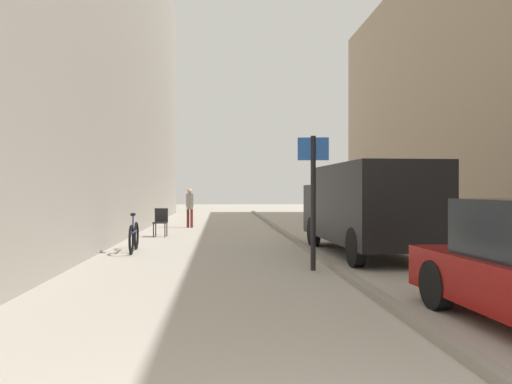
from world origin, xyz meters
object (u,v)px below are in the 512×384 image
(pedestrian_main_foreground, at_px, (190,205))
(delivery_van, at_px, (366,206))
(bicycle_leaning, at_px, (134,237))
(cafe_chair_near_window, at_px, (161,220))
(street_sign_post, at_px, (313,191))

(pedestrian_main_foreground, distance_m, delivery_van, 10.13)
(pedestrian_main_foreground, relative_size, bicycle_leaning, 0.91)
(pedestrian_main_foreground, distance_m, bicycle_leaning, 8.12)
(bicycle_leaning, xyz_separation_m, cafe_chair_near_window, (0.18, 4.16, 0.17))
(cafe_chair_near_window, bearing_deg, street_sign_post, 121.05)
(pedestrian_main_foreground, bearing_deg, street_sign_post, -60.62)
(pedestrian_main_foreground, bearing_deg, cafe_chair_near_window, -86.43)
(street_sign_post, relative_size, cafe_chair_near_window, 2.77)
(delivery_van, xyz_separation_m, bicycle_leaning, (-5.67, 0.89, -0.79))
(street_sign_post, xyz_separation_m, cafe_chair_near_window, (-3.77, 7.32, -1.00))
(bicycle_leaning, bearing_deg, delivery_van, -11.92)
(delivery_van, height_order, street_sign_post, street_sign_post)
(pedestrian_main_foreground, height_order, delivery_van, delivery_van)
(delivery_van, bearing_deg, cafe_chair_near_window, 135.49)
(cafe_chair_near_window, bearing_deg, pedestrian_main_foreground, -96.84)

